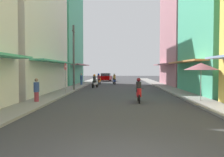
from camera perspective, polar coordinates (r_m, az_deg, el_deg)
The scene contains 16 objects.
ground_plane at distance 24.98m, azimuth 2.07°, elevation -2.63°, with size 104.75×104.75×0.00m, color #38383A.
sidewalk_left at distance 25.51m, azimuth -9.81°, elevation -2.43°, with size 1.77×55.62×0.12m, color gray.
sidewalk_right at distance 25.53m, azimuth 13.95°, elevation -2.46°, with size 1.77×55.62×0.12m, color gray.
building_left_mid at distance 22.79m, azimuth -21.91°, elevation 10.38°, with size 7.05×11.91×10.84m.
building_left_far at distance 34.72m, azimuth -13.57°, elevation 12.79°, with size 7.05×10.78×17.04m.
building_right_far at distance 32.66m, azimuth 18.55°, elevation 9.85°, with size 7.05×10.52×13.04m.
motorbike_blue at distance 32.74m, azimuth 0.54°, elevation -0.24°, with size 0.61×1.79×1.58m.
motorbike_white at distance 26.93m, azimuth -4.22°, elevation -0.78°, with size 0.70×1.76×1.58m.
motorbike_orange at distance 32.01m, azimuth -3.25°, elevation -0.30°, with size 0.57×1.80×1.58m.
motorbike_red at distance 15.12m, azimuth 6.60°, elevation -3.16°, with size 0.55×1.81×1.58m.
parked_car at distance 42.29m, azimuth -1.49°, elevation 0.37°, with size 2.03×4.21×1.45m.
pedestrian_crossing at distance 15.20m, azimuth -18.11°, elevation -2.93°, with size 0.34×0.34×1.57m.
pedestrian_midway at distance 30.77m, azimuth -7.55°, elevation -0.24°, with size 0.34×0.34×1.60m.
vendor_umbrella at distance 15.84m, azimuth 21.09°, elevation 2.79°, with size 2.17×2.17×2.54m.
utility_pole at distance 23.24m, azimuth -9.41°, elevation 5.15°, with size 0.20×1.20×6.47m.
street_sign_no_entry at distance 19.36m, azimuth -11.38°, elevation 1.00°, with size 0.07×0.60×2.65m.
Camera 1 is at (-0.05, -5.08, 2.12)m, focal length 37.12 mm.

